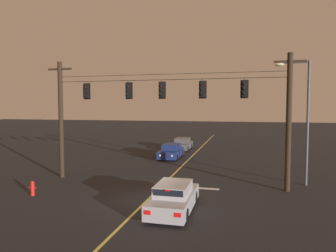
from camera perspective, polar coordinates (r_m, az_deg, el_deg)
name	(u,v)px	position (r m, az deg, el deg)	size (l,w,h in m)	color
ground_plane	(147,200)	(16.73, -3.93, -13.78)	(180.00, 180.00, 0.00)	black
lane_centre_stripe	(182,166)	(25.84, 2.67, -7.54)	(0.14, 60.00, 0.01)	#D1C64C
stop_bar_paint	(192,188)	(19.18, 4.47, -11.50)	(3.40, 0.36, 0.01)	silver
signal_span_assembly	(164,119)	(19.52, -0.70, 1.33)	(16.88, 0.32, 8.14)	#2D2116
traffic_light_leftmost	(86,91)	(21.58, -15.21, 6.37)	(0.48, 0.41, 1.22)	black
traffic_light_left_inner	(128,90)	(20.27, -7.50, 6.66)	(0.48, 0.41, 1.22)	black
traffic_light_centre	(162,90)	(19.56, -1.22, 6.80)	(0.48, 0.41, 1.22)	black
traffic_light_right_inner	(202,89)	(19.05, 6.51, 6.86)	(0.48, 0.41, 1.22)	black
traffic_light_rightmost	(244,89)	(18.89, 14.22, 6.80)	(0.48, 0.41, 1.22)	black
car_waiting_near_lane	(174,198)	(14.90, 1.10, -13.37)	(1.80, 4.33, 1.39)	#A5A5AD
car_oncoming_lead	(171,151)	(29.70, 0.61, -4.82)	(1.80, 4.42, 1.39)	navy
car_oncoming_trailing	(182,144)	(35.41, 2.72, -3.46)	(1.80, 4.42, 1.39)	#4C4C51
street_lamp_corner	(303,111)	(20.87, 24.04, 2.64)	(2.11, 0.30, 7.91)	#4C4F54
fire_hydrant	(33,188)	(19.00, -24.18, -10.59)	(0.44, 0.22, 0.84)	red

